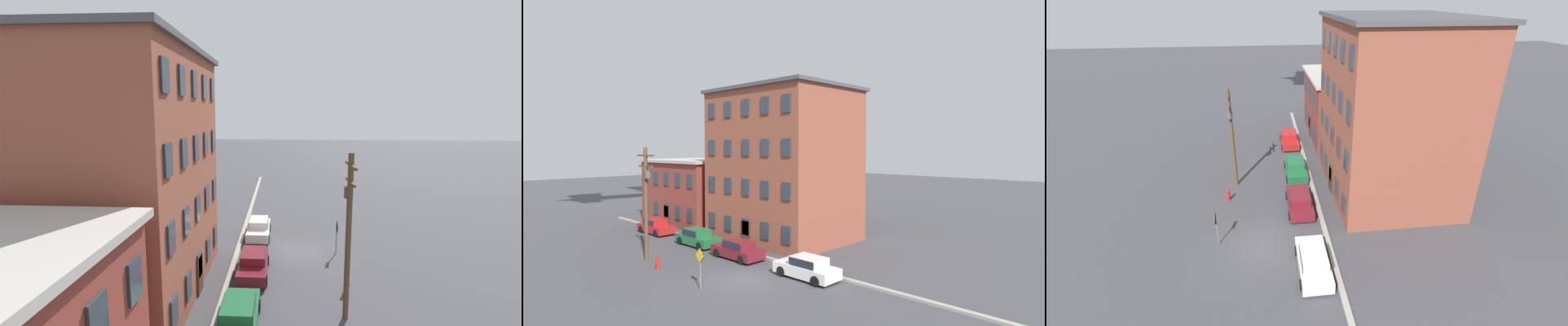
{
  "view_description": "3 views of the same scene",
  "coord_description": "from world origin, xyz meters",
  "views": [
    {
      "loc": [
        -25.24,
        1.33,
        10.45
      ],
      "look_at": [
        -0.85,
        2.76,
        6.75
      ],
      "focal_mm": 24.0,
      "sensor_mm": 36.0,
      "label": 1
    },
    {
      "loc": [
        19.61,
        -16.51,
        8.41
      ],
      "look_at": [
        -1.2,
        5.05,
        7.29
      ],
      "focal_mm": 28.0,
      "sensor_mm": 36.0,
      "label": 2
    },
    {
      "loc": [
        18.63,
        0.72,
        15.09
      ],
      "look_at": [
        0.27,
        3.08,
        6.08
      ],
      "focal_mm": 24.0,
      "sensor_mm": 36.0,
      "label": 3
    }
  ],
  "objects": [
    {
      "name": "apartment_midblock",
      "position": [
        -6.6,
        10.57,
        6.92
      ],
      "size": [
        12.45,
        9.66,
        13.8
      ],
      "color": "brown",
      "rests_on": "ground_plane"
    },
    {
      "name": "car_white",
      "position": [
        2.72,
        3.14,
        0.75
      ],
      "size": [
        4.4,
        1.92,
        1.43
      ],
      "color": "silver",
      "rests_on": "ground_plane"
    },
    {
      "name": "caution_sign",
      "position": [
        -0.58,
        -2.78,
        1.65
      ],
      "size": [
        0.93,
        0.08,
        2.49
      ],
      "color": "slate",
      "rests_on": "ground_plane"
    },
    {
      "name": "kerb_strip",
      "position": [
        0.0,
        4.5,
        0.08
      ],
      "size": [
        56.0,
        0.36,
        0.16
      ],
      "primitive_type": "cube",
      "color": "#9E998E",
      "rests_on": "ground_plane"
    },
    {
      "name": "ground_plane",
      "position": [
        0.0,
        0.0,
        0.0
      ],
      "size": [
        200.0,
        200.0,
        0.0
      ],
      "primitive_type": "plane",
      "color": "#424247"
    },
    {
      "name": "car_maroon",
      "position": [
        -4.1,
        3.05,
        0.75
      ],
      "size": [
        4.4,
        1.92,
        1.43
      ],
      "color": "maroon",
      "rests_on": "ground_plane"
    },
    {
      "name": "fire_hydrant",
      "position": [
        -6.08,
        -2.51,
        0.48
      ],
      "size": [
        0.24,
        0.34,
        0.96
      ],
      "color": "red",
      "rests_on": "ground_plane"
    },
    {
      "name": "utility_pole",
      "position": [
        -8.62,
        -2.01,
        4.76
      ],
      "size": [
        2.4,
        0.44,
        8.45
      ],
      "color": "brown",
      "rests_on": "ground_plane"
    },
    {
      "name": "car_green",
      "position": [
        -9.9,
        3.3,
        0.75
      ],
      "size": [
        4.4,
        1.92,
        1.43
      ],
      "color": "#1E6638",
      "rests_on": "ground_plane"
    }
  ]
}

